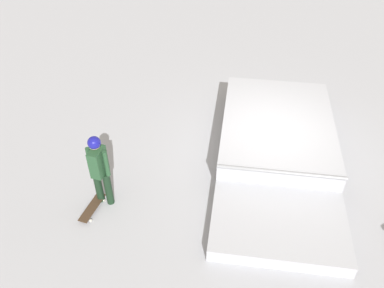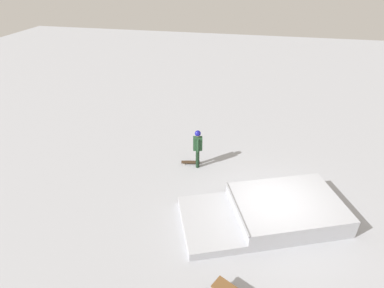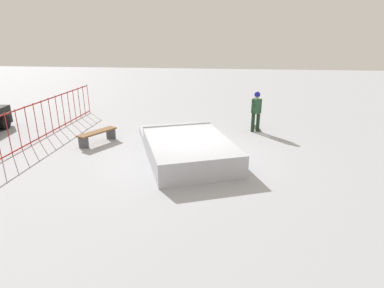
{
  "view_description": "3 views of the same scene",
  "coord_description": "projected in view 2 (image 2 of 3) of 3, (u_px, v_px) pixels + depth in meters",
  "views": [
    {
      "loc": [
        7.0,
        1.89,
        6.23
      ],
      "look_at": [
        1.49,
        -1.25,
        0.9
      ],
      "focal_mm": 36.72,
      "sensor_mm": 36.0,
      "label": 1
    },
    {
      "loc": [
        1.04,
        8.4,
        7.72
      ],
      "look_at": [
        3.34,
        -2.53,
        1.0
      ],
      "focal_mm": 28.88,
      "sensor_mm": 36.0,
      "label": 2
    },
    {
      "loc": [
        -9.93,
        -1.26,
        3.9
      ],
      "look_at": [
        -0.58,
        -0.13,
        0.6
      ],
      "focal_mm": 28.87,
      "sensor_mm": 36.0,
      "label": 3
    }
  ],
  "objects": [
    {
      "name": "skate_ramp",
      "position": [
        273.0,
        211.0,
        10.54
      ],
      "size": [
        5.98,
        4.4,
        0.74
      ],
      "rotation": [
        0.0,
        0.0,
        0.38
      ],
      "color": "#B0B3BB",
      "rests_on": "ground"
    },
    {
      "name": "skateboard",
      "position": [
        191.0,
        162.0,
        13.51
      ],
      "size": [
        0.82,
        0.37,
        0.09
      ],
      "rotation": [
        0.0,
        0.0,
        3.33
      ],
      "color": "#3F2D1E",
      "rests_on": "ground"
    },
    {
      "name": "ground_plane",
      "position": [
        270.0,
        215.0,
        10.84
      ],
      "size": [
        60.0,
        60.0,
        0.0
      ],
      "primitive_type": "plane",
      "color": "#A8AAB2"
    },
    {
      "name": "skater",
      "position": [
        198.0,
        146.0,
        12.9
      ],
      "size": [
        0.42,
        0.43,
        1.73
      ],
      "rotation": [
        0.0,
        0.0,
        3.36
      ],
      "color": "black",
      "rests_on": "ground"
    }
  ]
}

